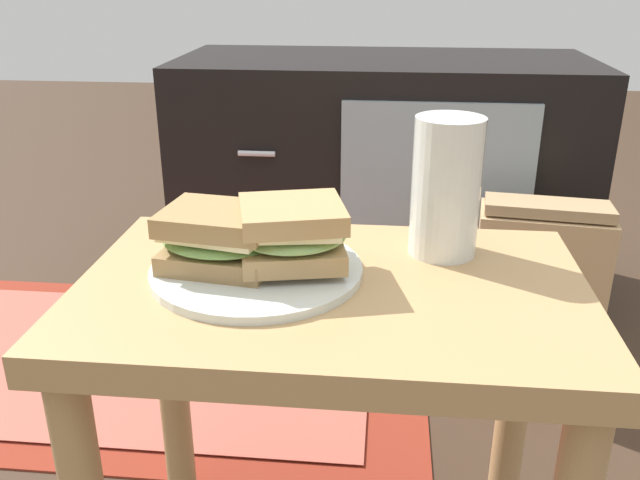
% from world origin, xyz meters
% --- Properties ---
extents(side_table, '(0.56, 0.36, 0.46)m').
position_xyz_m(side_table, '(0.00, 0.00, 0.37)').
color(side_table, tan).
rests_on(side_table, ground).
extents(tv_cabinet, '(0.96, 0.46, 0.58)m').
position_xyz_m(tv_cabinet, '(0.04, 0.95, 0.29)').
color(tv_cabinet, black).
rests_on(tv_cabinet, ground).
extents(area_rug, '(1.26, 0.68, 0.01)m').
position_xyz_m(area_rug, '(-0.48, 0.51, 0.00)').
color(area_rug, maroon).
rests_on(area_rug, ground).
extents(plate, '(0.24, 0.24, 0.01)m').
position_xyz_m(plate, '(-0.09, 0.01, 0.47)').
color(plate, silver).
rests_on(plate, side_table).
extents(sandwich_front, '(0.14, 0.12, 0.07)m').
position_xyz_m(sandwich_front, '(-0.13, 0.01, 0.50)').
color(sandwich_front, '#9E7A4C').
rests_on(sandwich_front, plate).
extents(sandwich_back, '(0.14, 0.13, 0.07)m').
position_xyz_m(sandwich_back, '(-0.05, 0.02, 0.51)').
color(sandwich_back, tan).
rests_on(sandwich_back, plate).
extents(beer_glass, '(0.08, 0.08, 0.16)m').
position_xyz_m(beer_glass, '(0.12, 0.10, 0.54)').
color(beer_glass, silver).
rests_on(beer_glass, side_table).
extents(paper_bag, '(0.25, 0.15, 0.38)m').
position_xyz_m(paper_bag, '(0.35, 0.54, 0.19)').
color(paper_bag, tan).
rests_on(paper_bag, ground).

